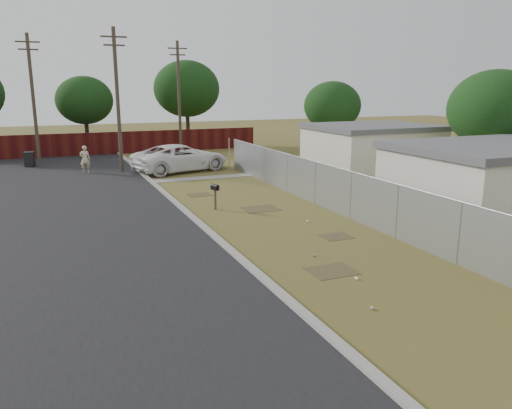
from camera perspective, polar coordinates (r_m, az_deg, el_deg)
name	(u,v)px	position (r m, az deg, el deg)	size (l,w,h in m)	color
ground	(283,226)	(19.85, 3.15, -2.52)	(120.00, 120.00, 0.00)	brown
street	(88,199)	(25.83, -18.63, 0.57)	(15.10, 60.00, 0.12)	black
chainlink_fence	(338,195)	(22.00, 9.34, 1.05)	(0.10, 27.06, 2.02)	#9A9DA2
privacy_fence	(79,144)	(42.47, -19.53, 6.49)	(30.00, 0.12, 1.80)	#47140F
utility_poles	(113,97)	(38.12, -15.98, 11.77)	(12.60, 8.24, 9.00)	#463A2F
houses	(426,163)	(27.44, 18.82, 4.56)	(9.30, 17.24, 3.10)	silver
horizon_trees	(166,96)	(41.75, -10.21, 12.07)	(33.32, 31.94, 7.78)	#382419
mailbox	(215,190)	(22.38, -4.72, 1.72)	(0.30, 0.51, 1.17)	brown
pickup_truck	(181,158)	(33.04, -8.62, 5.31)	(2.92, 6.33, 1.76)	white
pedestrian	(85,159)	(33.85, -18.95, 4.92)	(0.64, 0.42, 1.75)	#C5BB90
trash_bin	(30,159)	(37.87, -24.46, 4.74)	(0.80, 0.87, 1.03)	black
scattered_litter	(333,260)	(16.14, 8.77, -6.28)	(2.55, 7.99, 0.07)	silver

